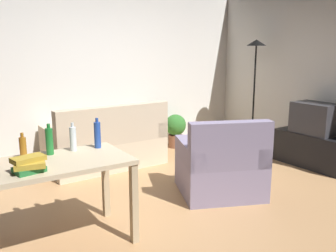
% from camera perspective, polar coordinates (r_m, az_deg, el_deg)
% --- Properties ---
extents(ground_plane, '(5.20, 4.40, 0.02)m').
position_cam_1_polar(ground_plane, '(4.25, 2.71, -11.41)').
color(ground_plane, tan).
extents(wall_rear, '(5.20, 0.10, 2.70)m').
position_cam_1_polar(wall_rear, '(5.82, -10.36, 8.58)').
color(wall_rear, silver).
rests_on(wall_rear, ground_plane).
extents(wall_right, '(0.10, 4.40, 2.70)m').
position_cam_1_polar(wall_right, '(5.86, 23.91, 7.78)').
color(wall_right, silver).
rests_on(wall_right, ground_plane).
extents(couch, '(1.62, 0.84, 0.92)m').
position_cam_1_polar(couch, '(5.34, -9.46, -3.02)').
color(couch, beige).
rests_on(couch, ground_plane).
extents(tv_stand, '(0.44, 1.10, 0.48)m').
position_cam_1_polar(tv_stand, '(5.71, 21.45, -3.43)').
color(tv_stand, black).
rests_on(tv_stand, ground_plane).
extents(tv, '(0.41, 0.60, 0.44)m').
position_cam_1_polar(tv, '(5.62, 21.83, 1.11)').
color(tv, '#2D2D33').
rests_on(tv, tv_stand).
extents(torchiere_lamp, '(0.32, 0.32, 1.81)m').
position_cam_1_polar(torchiere_lamp, '(6.26, 13.35, 9.26)').
color(torchiere_lamp, black).
rests_on(torchiere_lamp, ground_plane).
extents(desk, '(1.22, 0.73, 0.76)m').
position_cam_1_polar(desk, '(3.25, -16.83, -7.01)').
color(desk, '#C6B28E').
rests_on(desk, ground_plane).
extents(potted_plant, '(0.36, 0.36, 0.57)m').
position_cam_1_polar(potted_plant, '(6.29, 1.17, -0.37)').
color(potted_plant, brown).
rests_on(potted_plant, ground_plane).
extents(armchair, '(1.16, 1.13, 0.92)m').
position_cam_1_polar(armchair, '(4.32, 8.21, -6.42)').
color(armchair, gray).
rests_on(armchair, ground_plane).
extents(bottle_amber, '(0.06, 0.06, 0.22)m').
position_cam_1_polar(bottle_amber, '(3.34, -21.51, -3.12)').
color(bottle_amber, '#9E6019').
rests_on(bottle_amber, desk).
extents(bottle_green, '(0.06, 0.06, 0.28)m').
position_cam_1_polar(bottle_green, '(3.38, -17.87, -2.21)').
color(bottle_green, '#1E722D').
rests_on(bottle_green, desk).
extents(bottle_clear, '(0.06, 0.06, 0.26)m').
position_cam_1_polar(bottle_clear, '(3.45, -14.48, -1.88)').
color(bottle_clear, silver).
rests_on(bottle_clear, desk).
extents(bottle_blue, '(0.06, 0.06, 0.28)m').
position_cam_1_polar(bottle_blue, '(3.50, -10.86, -1.31)').
color(bottle_blue, '#2347A3').
rests_on(bottle_blue, desk).
extents(book_stack, '(0.26, 0.22, 0.12)m').
position_cam_1_polar(book_stack, '(2.97, -20.69, -5.60)').
color(book_stack, '#236B33').
rests_on(book_stack, desk).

